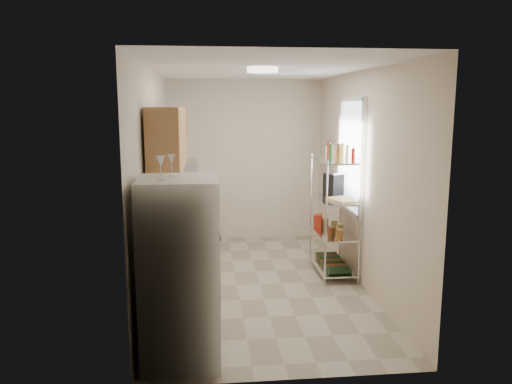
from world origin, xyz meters
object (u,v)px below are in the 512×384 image
Objects in this scene: frying_pan_large at (179,202)px; cutting_board at (344,200)px; refrigerator at (180,271)px; espresso_machine at (333,183)px; rice_cooker at (181,199)px.

cutting_board reaches higher than frying_pan_large.
refrigerator reaches higher than espresso_machine.
refrigerator is 2.52m from frying_pan_large.
cutting_board is 1.31× the size of espresso_machine.
refrigerator is at bearing -64.32° from frying_pan_large.
frying_pan_large is at bearing 93.09° from refrigerator.
frying_pan_large is 0.81× the size of espresso_machine.
rice_cooker is at bearing 162.99° from espresso_machine.
frying_pan_large is (-0.05, 0.21, -0.08)m from rice_cooker.
rice_cooker is 0.61× the size of cutting_board.
refrigerator is 2.72m from cutting_board.
frying_pan_large is at bearing 103.00° from rice_cooker.
rice_cooker reaches higher than cutting_board.
refrigerator reaches higher than rice_cooker.
espresso_machine reaches higher than cutting_board.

